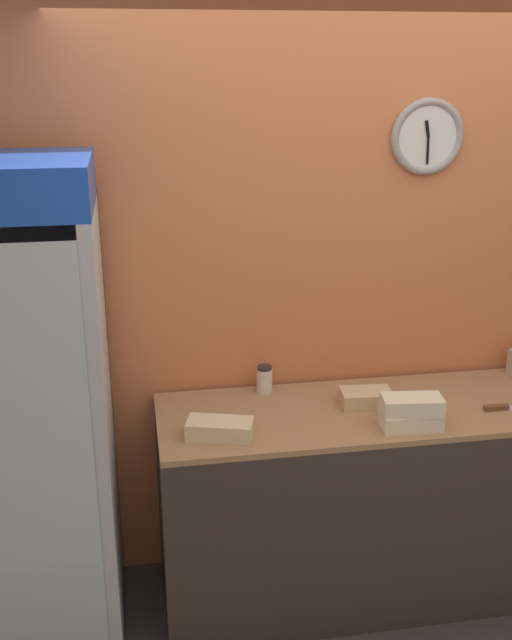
# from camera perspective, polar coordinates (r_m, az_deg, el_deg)

# --- Properties ---
(wall_back) EXTENTS (5.20, 0.09, 2.70)m
(wall_back) POSITION_cam_1_polar(r_m,az_deg,el_deg) (3.40, 7.24, 2.58)
(wall_back) COLOR #D17547
(wall_back) RESTS_ON ground_plane
(prep_counter) EXTENTS (1.81, 0.61, 0.92)m
(prep_counter) POSITION_cam_1_polar(r_m,az_deg,el_deg) (3.47, 8.29, -13.47)
(prep_counter) COLOR #332D28
(prep_counter) RESTS_ON ground_plane
(beverage_cooler) EXTENTS (0.74, 0.66, 2.00)m
(beverage_cooler) POSITION_cam_1_polar(r_m,az_deg,el_deg) (3.08, -18.08, -5.31)
(beverage_cooler) COLOR #B2B7BC
(beverage_cooler) RESTS_ON ground_plane
(sandwich_stack_bottom) EXTENTS (0.25, 0.13, 0.07)m
(sandwich_stack_bottom) POSITION_cam_1_polar(r_m,az_deg,el_deg) (3.09, 11.72, -7.49)
(sandwich_stack_bottom) COLOR beige
(sandwich_stack_bottom) RESTS_ON prep_counter
(sandwich_stack_middle) EXTENTS (0.25, 0.15, 0.07)m
(sandwich_stack_middle) POSITION_cam_1_polar(r_m,az_deg,el_deg) (3.06, 11.81, -6.35)
(sandwich_stack_middle) COLOR beige
(sandwich_stack_middle) RESTS_ON sandwich_stack_bottom
(sandwich_flat_left) EXTENTS (0.28, 0.19, 0.07)m
(sandwich_flat_left) POSITION_cam_1_polar(r_m,az_deg,el_deg) (2.97, -2.77, -8.29)
(sandwich_flat_left) COLOR beige
(sandwich_flat_left) RESTS_ON prep_counter
(sandwich_flat_right) EXTENTS (0.23, 0.15, 0.07)m
(sandwich_flat_right) POSITION_cam_1_polar(r_m,az_deg,el_deg) (3.25, 8.38, -5.89)
(sandwich_flat_right) COLOR tan
(sandwich_flat_right) RESTS_ON prep_counter
(chefs_knife) EXTENTS (0.31, 0.05, 0.02)m
(chefs_knife) POSITION_cam_1_polar(r_m,az_deg,el_deg) (3.37, 18.66, -6.32)
(chefs_knife) COLOR silver
(chefs_knife) RESTS_ON prep_counter
(condiment_jar) EXTENTS (0.07, 0.07, 0.12)m
(condiment_jar) POSITION_cam_1_polar(r_m,az_deg,el_deg) (3.34, 0.65, -4.52)
(condiment_jar) COLOR silver
(condiment_jar) RESTS_ON prep_counter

